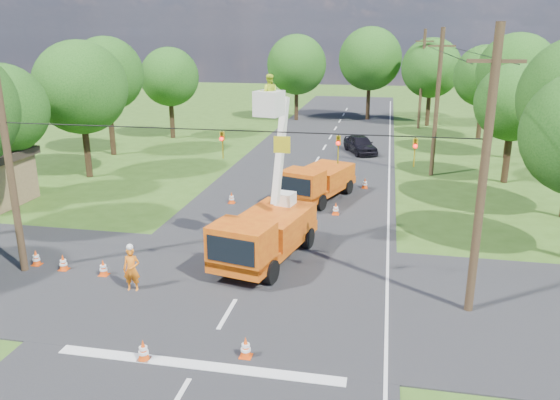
% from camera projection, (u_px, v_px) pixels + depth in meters
% --- Properties ---
extents(ground, '(140.00, 140.00, 0.00)m').
position_uv_depth(ground, '(308.00, 176.00, 38.25)').
color(ground, '#335218').
rests_on(ground, ground).
extents(road_main, '(12.00, 100.00, 0.06)m').
position_uv_depth(road_main, '(308.00, 176.00, 38.25)').
color(road_main, black).
rests_on(road_main, ground).
extents(road_cross, '(56.00, 10.00, 0.07)m').
position_uv_depth(road_cross, '(242.00, 290.00, 21.37)').
color(road_cross, black).
rests_on(road_cross, ground).
extents(stop_bar, '(9.00, 0.45, 0.02)m').
position_uv_depth(stop_bar, '(197.00, 366.00, 16.50)').
color(stop_bar, silver).
rests_on(stop_bar, ground).
extents(edge_line, '(0.12, 90.00, 0.02)m').
position_uv_depth(edge_line, '(389.00, 180.00, 37.22)').
color(edge_line, silver).
rests_on(edge_line, ground).
extents(bucket_truck, '(3.75, 6.85, 8.06)m').
position_uv_depth(bucket_truck, '(265.00, 226.00, 23.52)').
color(bucket_truck, orange).
rests_on(bucket_truck, ground).
extents(second_truck, '(4.06, 6.37, 2.24)m').
position_uv_depth(second_truck, '(318.00, 181.00, 32.44)').
color(second_truck, orange).
rests_on(second_truck, ground).
extents(ground_worker, '(0.71, 0.52, 1.80)m').
position_uv_depth(ground_worker, '(132.00, 269.00, 21.07)').
color(ground_worker, orange).
rests_on(ground_worker, ground).
extents(distant_car, '(3.38, 4.78, 1.51)m').
position_uv_depth(distant_car, '(360.00, 144.00, 45.32)').
color(distant_car, black).
rests_on(distant_car, ground).
extents(traffic_cone_0, '(0.38, 0.38, 0.71)m').
position_uv_depth(traffic_cone_0, '(143.00, 350.00, 16.68)').
color(traffic_cone_0, '#E3450B').
rests_on(traffic_cone_0, ground).
extents(traffic_cone_1, '(0.38, 0.38, 0.71)m').
position_uv_depth(traffic_cone_1, '(246.00, 347.00, 16.83)').
color(traffic_cone_1, '#E3450B').
rests_on(traffic_cone_1, ground).
extents(traffic_cone_2, '(0.38, 0.38, 0.71)m').
position_uv_depth(traffic_cone_2, '(311.00, 228.00, 27.14)').
color(traffic_cone_2, '#E3450B').
rests_on(traffic_cone_2, ground).
extents(traffic_cone_3, '(0.38, 0.38, 0.71)m').
position_uv_depth(traffic_cone_3, '(336.00, 209.00, 30.04)').
color(traffic_cone_3, '#E3450B').
rests_on(traffic_cone_3, ground).
extents(traffic_cone_4, '(0.38, 0.38, 0.71)m').
position_uv_depth(traffic_cone_4, '(103.00, 268.00, 22.51)').
color(traffic_cone_4, '#E3450B').
rests_on(traffic_cone_4, ground).
extents(traffic_cone_5, '(0.38, 0.38, 0.71)m').
position_uv_depth(traffic_cone_5, '(63.00, 263.00, 23.03)').
color(traffic_cone_5, '#E3450B').
rests_on(traffic_cone_5, ground).
extents(traffic_cone_6, '(0.38, 0.38, 0.71)m').
position_uv_depth(traffic_cone_6, '(36.00, 258.00, 23.51)').
color(traffic_cone_6, '#E3450B').
rests_on(traffic_cone_6, ground).
extents(traffic_cone_7, '(0.38, 0.38, 0.71)m').
position_uv_depth(traffic_cone_7, '(365.00, 183.00, 35.11)').
color(traffic_cone_7, '#E3450B').
rests_on(traffic_cone_7, ground).
extents(traffic_cone_8, '(0.38, 0.38, 0.71)m').
position_uv_depth(traffic_cone_8, '(232.00, 198.00, 32.04)').
color(traffic_cone_8, '#E3450B').
rests_on(traffic_cone_8, ground).
extents(pole_right_near, '(1.80, 0.30, 10.00)m').
position_uv_depth(pole_right_near, '(483.00, 174.00, 18.30)').
color(pole_right_near, '#4C3823').
rests_on(pole_right_near, ground).
extents(pole_right_mid, '(1.80, 0.30, 10.00)m').
position_uv_depth(pole_right_mid, '(437.00, 102.00, 37.06)').
color(pole_right_mid, '#4C3823').
rests_on(pole_right_mid, ground).
extents(pole_right_far, '(1.80, 0.30, 10.00)m').
position_uv_depth(pole_right_far, '(422.00, 79.00, 55.81)').
color(pole_right_far, '#4C3823').
rests_on(pole_right_far, ground).
extents(pole_left, '(0.30, 0.30, 9.00)m').
position_uv_depth(pole_left, '(10.00, 167.00, 21.79)').
color(pole_left, '#4C3823').
rests_on(pole_left, ground).
extents(signal_span, '(18.00, 0.29, 1.07)m').
position_uv_depth(signal_span, '(299.00, 145.00, 19.22)').
color(signal_span, black).
rests_on(signal_span, ground).
extents(tree_left_c, '(5.20, 5.20, 8.06)m').
position_uv_depth(tree_left_c, '(2.00, 109.00, 31.24)').
color(tree_left_c, '#382616').
rests_on(tree_left_c, ground).
extents(tree_left_d, '(6.20, 6.20, 9.24)m').
position_uv_depth(tree_left_d, '(80.00, 88.00, 36.39)').
color(tree_left_d, '#382616').
rests_on(tree_left_d, ground).
extents(tree_left_e, '(5.80, 5.80, 9.41)m').
position_uv_depth(tree_left_e, '(107.00, 74.00, 43.18)').
color(tree_left_e, '#382616').
rests_on(tree_left_e, ground).
extents(tree_left_f, '(5.40, 5.40, 8.40)m').
position_uv_depth(tree_left_f, '(170.00, 77.00, 50.55)').
color(tree_left_f, '#382616').
rests_on(tree_left_f, ground).
extents(tree_right_c, '(5.00, 5.00, 7.83)m').
position_uv_depth(tree_right_c, '(514.00, 103.00, 35.20)').
color(tree_right_c, '#382616').
rests_on(tree_right_c, ground).
extents(tree_right_d, '(6.00, 6.00, 9.70)m').
position_uv_depth(tree_right_d, '(516.00, 73.00, 42.00)').
color(tree_right_d, '#382616').
rests_on(tree_right_d, ground).
extents(tree_right_e, '(5.60, 5.60, 8.63)m').
position_uv_depth(tree_right_e, '(485.00, 76.00, 49.94)').
color(tree_right_e, '#382616').
rests_on(tree_right_e, ground).
extents(tree_far_a, '(6.60, 6.60, 9.50)m').
position_uv_depth(tree_far_a, '(297.00, 65.00, 60.79)').
color(tree_far_a, '#382616').
rests_on(tree_far_a, ground).
extents(tree_far_b, '(7.00, 7.00, 10.32)m').
position_uv_depth(tree_far_b, '(370.00, 59.00, 61.01)').
color(tree_far_b, '#382616').
rests_on(tree_far_b, ground).
extents(tree_far_c, '(6.20, 6.20, 9.18)m').
position_uv_depth(tree_far_c, '(431.00, 68.00, 57.22)').
color(tree_far_c, '#382616').
rests_on(tree_far_c, ground).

